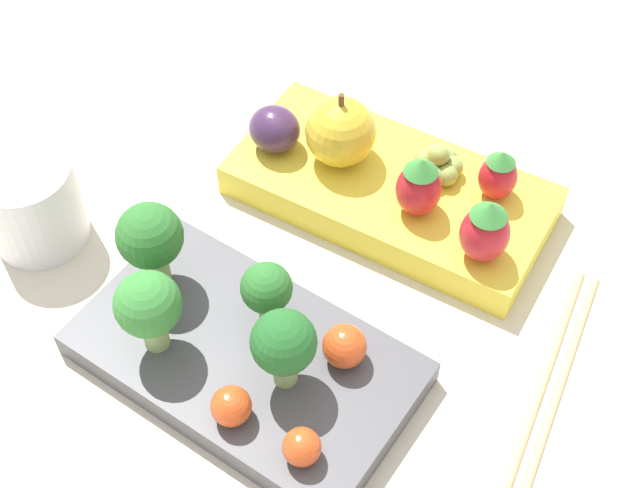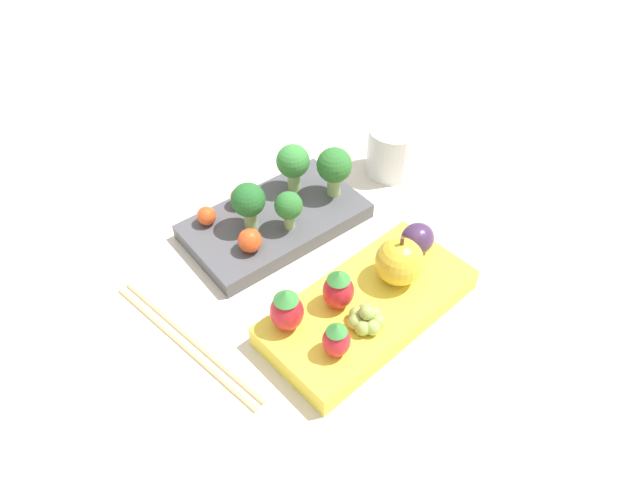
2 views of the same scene
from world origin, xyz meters
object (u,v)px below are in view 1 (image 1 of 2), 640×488
Objects in this scene: cherry_tomato_2 at (231,406)px; apple at (341,132)px; broccoli_floret_2 at (148,307)px; grape_cluster at (437,165)px; bento_box_fruit at (390,191)px; chopsticks_pair at (546,402)px; broccoli_floret_1 at (150,238)px; cherry_tomato_1 at (344,346)px; broccoli_floret_0 at (284,344)px; broccoli_floret_3 at (260,286)px; strawberry_0 at (498,174)px; cherry_tomato_0 at (302,447)px; strawberry_2 at (485,231)px; bento_box_savoury at (240,355)px; strawberry_1 at (419,186)px; plum at (275,129)px; drinking_cup at (32,203)px.

apple reaches higher than cherry_tomato_2.
grape_cluster is at bearing -112.06° from broccoli_floret_2.
bento_box_fruit reaches higher than chopsticks_pair.
broccoli_floret_1 is 2.37× the size of cherry_tomato_1.
broccoli_floret_0 reaches higher than broccoli_floret_3.
strawberry_0 is at bearing -120.90° from broccoli_floret_2.
strawberry_2 is at bearing -98.45° from cherry_tomato_0.
broccoli_floret_1 is 0.12m from cherry_tomato_2.
cherry_tomato_0 is 0.38× the size of apple.
strawberry_0 is 0.82× the size of strawberry_2.
apple is 0.13m from strawberry_2.
bento_box_savoury is at bearing 90.04° from broccoli_floret_3.
bento_box_fruit is 3.68× the size of broccoli_floret_2.
broccoli_floret_2 is at bearing 48.80° from broccoli_floret_3.
cherry_tomato_2 is (0.04, 0.07, -0.00)m from cherry_tomato_1.
broccoli_floret_0 reaches higher than strawberry_0.
bento_box_fruit is 5.58× the size of strawberry_0.
cherry_tomato_1 is (-0.04, 0.14, 0.02)m from bento_box_fruit.
strawberry_2 reaches higher than cherry_tomato_2.
apple is at bearing 12.57° from strawberry_0.
cherry_tomato_1 is at bearing -117.93° from cherry_tomato_2.
strawberry_0 is at bearing -117.17° from broccoli_floret_3.
bento_box_fruit is at bearing -30.97° from chopsticks_pair.
cherry_tomato_1 is (-0.06, -0.03, 0.02)m from bento_box_savoury.
strawberry_1 reaches higher than strawberry_0.
strawberry_1 is (-0.03, 0.02, 0.04)m from bento_box_fruit.
grape_cluster is at bearing -83.50° from cherry_tomato_1.
broccoli_floret_1 is at bearing -10.57° from broccoli_floret_0.
broccoli_floret_2 is 0.23m from grape_cluster.
strawberry_0 is 1.08× the size of plum.
broccoli_floret_3 is at bearing -0.74° from cherry_tomato_1.
bento_box_savoury is at bearing -59.60° from cherry_tomato_2.
broccoli_floret_2 is 0.93× the size of drinking_cup.
cherry_tomato_0 is 0.23m from strawberry_0.
broccoli_floret_2 is 0.12m from cherry_tomato_0.
broccoli_floret_2 is 1.52× the size of strawberry_0.
bento_box_savoury is 0.18m from drinking_cup.
broccoli_floret_0 is 2.18× the size of cherry_tomato_1.
broccoli_floret_0 reaches higher than grape_cluster.
broccoli_floret_1 reaches higher than grape_cluster.
broccoli_floret_2 is 1.05× the size of apple.
plum is (0.05, 0.01, -0.01)m from apple.
bento_box_savoury is 0.09m from broccoli_floret_1.
strawberry_1 is at bearing -148.80° from drinking_cup.
broccoli_floret_2 is (-0.03, 0.04, -0.00)m from broccoli_floret_1.
broccoli_floret_2 is at bearing 48.55° from strawberry_2.
cherry_tomato_2 reaches higher than bento_box_savoury.
broccoli_floret_1 is at bearing 12.37° from chopsticks_pair.
cherry_tomato_2 is at bearing 165.53° from broccoli_floret_2.
strawberry_1 reaches higher than broccoli_floret_3.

